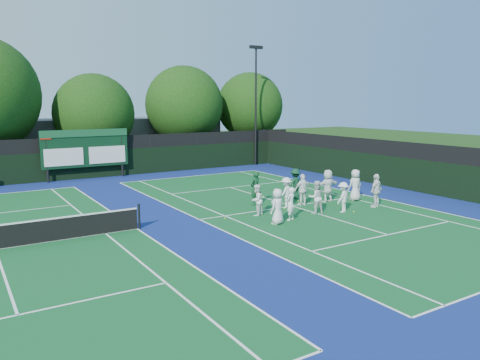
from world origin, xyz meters
TOP-DOWN VIEW (x-y plane):
  - ground at (0.00, 0.00)m, footprint 120.00×120.00m
  - court_apron at (-6.00, 1.00)m, footprint 34.00×32.00m
  - near_court at (0.00, 1.00)m, footprint 11.05×23.85m
  - back_fence at (-6.00, 16.00)m, footprint 34.00×0.08m
  - divider_fence_right at (9.00, 1.00)m, footprint 0.08×32.00m
  - scoreboard at (-7.01, 15.59)m, footprint 6.00×0.21m
  - clubhouse at (-2.00, 24.00)m, footprint 18.00×6.00m
  - light_pole_right at (7.50, 15.70)m, footprint 1.20×0.30m
  - tree_c at (-5.11, 19.58)m, footprint 6.27×6.27m
  - tree_d at (2.69, 19.58)m, footprint 6.73×6.73m
  - tree_e at (9.52, 19.58)m, footprint 6.24×6.24m
  - tennis_ball_0 at (-0.72, 0.73)m, footprint 0.07×0.07m
  - tennis_ball_1 at (0.06, 3.75)m, footprint 0.07×0.07m
  - tennis_ball_2 at (1.76, -1.73)m, footprint 0.07×0.07m
  - tennis_ball_3 at (-4.40, 0.50)m, footprint 0.07×0.07m
  - tennis_ball_4 at (1.06, 1.80)m, footprint 0.07×0.07m
  - tennis_ball_5 at (4.43, -0.64)m, footprint 0.07×0.07m
  - player_front_0 at (-2.85, -1.55)m, footprint 0.92×0.75m
  - player_front_1 at (-1.92, -1.31)m, footprint 0.67×0.57m
  - player_front_2 at (-0.04, -0.92)m, footprint 0.94×0.82m
  - player_front_3 at (1.30, -1.40)m, footprint 1.12×0.88m
  - player_front_4 at (3.56, -1.50)m, footprint 1.11×0.68m
  - player_back_0 at (-2.74, 0.29)m, footprint 0.92×0.84m
  - player_back_1 at (-0.47, 0.90)m, footprint 1.16×0.86m
  - player_back_2 at (0.61, 0.88)m, footprint 1.04×0.54m
  - player_back_3 at (2.36, 0.88)m, footprint 1.68×0.56m
  - player_back_4 at (3.85, 0.27)m, footprint 0.90×0.62m
  - coach_left at (-1.51, 2.26)m, footprint 0.76×0.60m
  - coach_right at (1.32, 2.41)m, footprint 1.18×0.76m

SIDE VIEW (x-z plane):
  - ground at x=0.00m, z-range 0.00..0.00m
  - court_apron at x=-6.00m, z-range 0.00..0.01m
  - near_court at x=0.00m, z-range 0.01..0.01m
  - tennis_ball_0 at x=-0.72m, z-range 0.00..0.07m
  - tennis_ball_1 at x=0.06m, z-range 0.00..0.07m
  - tennis_ball_2 at x=1.76m, z-range 0.00..0.07m
  - tennis_ball_3 at x=-4.40m, z-range 0.00..0.07m
  - tennis_ball_4 at x=1.06m, z-range 0.00..0.07m
  - tennis_ball_5 at x=4.43m, z-range 0.00..0.07m
  - player_front_3 at x=1.30m, z-range 0.00..1.52m
  - player_back_0 at x=-2.74m, z-range 0.00..1.53m
  - player_front_1 at x=-1.92m, z-range 0.00..1.56m
  - player_back_1 at x=-0.47m, z-range 0.00..1.60m
  - player_front_0 at x=-2.85m, z-range 0.00..1.63m
  - player_front_2 at x=-0.04m, z-range 0.00..1.65m
  - player_back_2 at x=0.61m, z-range 0.00..1.69m
  - coach_right at x=1.32m, z-range 0.00..1.74m
  - player_back_4 at x=3.85m, z-range 0.00..1.76m
  - player_front_4 at x=3.56m, z-range 0.00..1.77m
  - player_back_3 at x=2.36m, z-range 0.00..1.80m
  - coach_left at x=-1.51m, z-range 0.00..1.81m
  - back_fence at x=-6.00m, z-range -0.14..2.86m
  - divider_fence_right at x=9.00m, z-range -0.14..2.86m
  - clubhouse at x=-2.00m, z-range 0.00..4.00m
  - scoreboard at x=-7.01m, z-range 0.42..3.97m
  - tree_c at x=-5.11m, z-range 0.53..8.19m
  - tree_e at x=9.52m, z-range 0.82..9.03m
  - tree_d at x=2.69m, z-range 0.74..9.30m
  - light_pole_right at x=7.50m, z-range 1.24..11.36m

